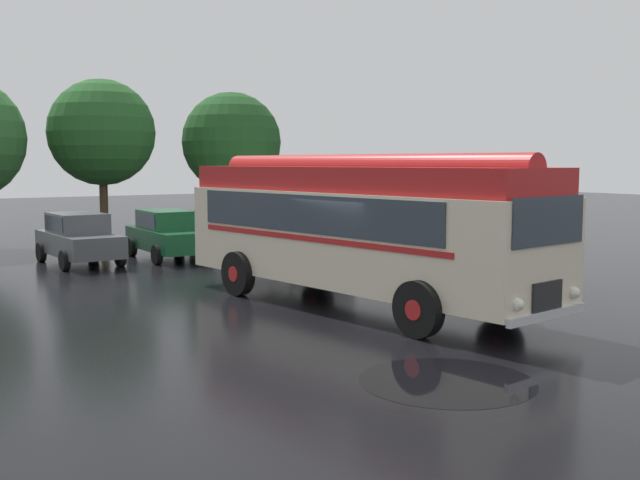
{
  "coord_description": "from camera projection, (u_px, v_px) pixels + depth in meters",
  "views": [
    {
      "loc": [
        -9.96,
        -13.35,
        3.31
      ],
      "look_at": [
        0.13,
        1.98,
        1.4
      ],
      "focal_mm": 42.0,
      "sensor_mm": 36.0,
      "label": 1
    }
  ],
  "objects": [
    {
      "name": "car_mid_right",
      "position": [
        235.0,
        230.0,
        27.34
      ],
      "size": [
        2.41,
        4.4,
        1.66
      ],
      "color": "silver",
      "rests_on": "ground"
    },
    {
      "name": "tree_centre",
      "position": [
        101.0,
        132.0,
        30.61
      ],
      "size": [
        4.34,
        4.34,
        6.7
      ],
      "color": "#4C3823",
      "rests_on": "ground"
    },
    {
      "name": "tree_right_of_centre",
      "position": [
        233.0,
        142.0,
        32.44
      ],
      "size": [
        4.28,
        4.28,
        6.33
      ],
      "color": "#4C3823",
      "rests_on": "ground"
    },
    {
      "name": "car_near_left",
      "position": [
        79.0,
        238.0,
        24.38
      ],
      "size": [
        2.07,
        4.26,
        1.66
      ],
      "color": "#4C5156",
      "rests_on": "ground"
    },
    {
      "name": "ground_plane",
      "position": [
        363.0,
        310.0,
        16.88
      ],
      "size": [
        120.0,
        120.0,
        0.0
      ],
      "primitive_type": "plane",
      "color": "black"
    },
    {
      "name": "car_mid_left",
      "position": [
        168.0,
        234.0,
        25.79
      ],
      "size": [
        2.05,
        4.25,
        1.66
      ],
      "color": "#144C28",
      "rests_on": "ground"
    },
    {
      "name": "box_van",
      "position": [
        288.0,
        212.0,
        29.29
      ],
      "size": [
        2.53,
        5.85,
        2.5
      ],
      "color": "silver",
      "rests_on": "ground"
    },
    {
      "name": "vintage_bus",
      "position": [
        356.0,
        224.0,
        17.14
      ],
      "size": [
        3.75,
        10.33,
        3.49
      ],
      "color": "beige",
      "rests_on": "ground"
    },
    {
      "name": "puddle_patch",
      "position": [
        447.0,
        381.0,
        11.35
      ],
      "size": [
        2.68,
        2.68,
        0.01
      ],
      "primitive_type": "cylinder",
      "color": "black",
      "rests_on": "ground"
    }
  ]
}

